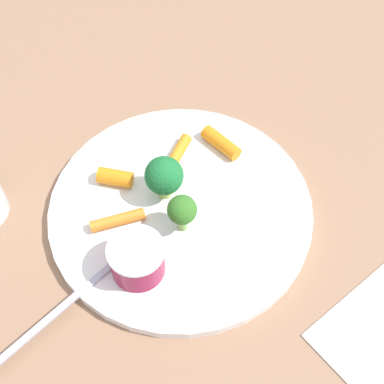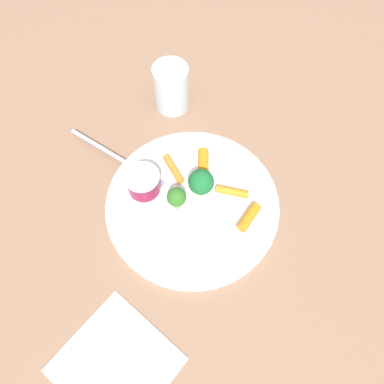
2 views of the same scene
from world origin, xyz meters
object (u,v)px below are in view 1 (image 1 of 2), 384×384
(broccoli_floret_0, at_px, (164,176))
(fork, at_px, (66,304))
(sauce_cup, at_px, (137,259))
(carrot_stick_3, at_px, (177,154))
(carrot_stick_2, at_px, (221,143))
(carrot_stick_1, at_px, (115,177))
(carrot_stick_0, at_px, (118,220))
(plate, at_px, (181,210))
(broccoli_floret_1, at_px, (182,211))

(broccoli_floret_0, xyz_separation_m, fork, (0.07, -0.13, -0.03))
(sauce_cup, distance_m, carrot_stick_3, 0.14)
(sauce_cup, relative_size, carrot_stick_2, 1.14)
(sauce_cup, distance_m, carrot_stick_1, 0.11)
(carrot_stick_0, bearing_deg, broccoli_floret_0, 101.27)
(plate, distance_m, carrot_stick_0, 0.07)
(carrot_stick_0, bearing_deg, carrot_stick_1, 160.43)
(broccoli_floret_1, relative_size, carrot_stick_1, 1.31)
(carrot_stick_2, distance_m, fork, 0.24)
(carrot_stick_2, bearing_deg, broccoli_floret_1, -48.18)
(plate, xyz_separation_m, carrot_stick_2, (-0.05, 0.07, 0.01))
(broccoli_floret_0, relative_size, carrot_stick_3, 1.03)
(plate, height_order, sauce_cup, sauce_cup)
(sauce_cup, distance_m, broccoli_floret_1, 0.06)
(broccoli_floret_0, distance_m, fork, 0.16)
(sauce_cup, bearing_deg, broccoli_floret_0, 138.60)
(sauce_cup, height_order, carrot_stick_1, sauce_cup)
(sauce_cup, xyz_separation_m, carrot_stick_3, (-0.11, 0.09, -0.01))
(broccoli_floret_0, height_order, carrot_stick_1, broccoli_floret_0)
(carrot_stick_2, relative_size, fork, 0.26)
(carrot_stick_2, relative_size, carrot_stick_3, 0.93)
(carrot_stick_0, relative_size, carrot_stick_1, 1.53)
(plate, height_order, carrot_stick_2, carrot_stick_2)
(broccoli_floret_1, bearing_deg, carrot_stick_2, 131.82)
(sauce_cup, distance_m, fork, 0.08)
(fork, bearing_deg, carrot_stick_0, 128.53)
(plate, relative_size, sauce_cup, 5.02)
(fork, bearing_deg, carrot_stick_3, 123.55)
(carrot_stick_1, relative_size, carrot_stick_3, 0.71)
(carrot_stick_3, bearing_deg, carrot_stick_1, -89.00)
(broccoli_floret_1, distance_m, carrot_stick_3, 0.09)
(plate, bearing_deg, carrot_stick_2, 124.72)
(broccoli_floret_0, distance_m, carrot_stick_1, 0.06)
(plate, bearing_deg, broccoli_floret_0, -161.98)
(carrot_stick_1, distance_m, fork, 0.14)
(broccoli_floret_1, bearing_deg, fork, -78.37)
(broccoli_floret_1, bearing_deg, broccoli_floret_0, 178.01)
(sauce_cup, height_order, fork, sauce_cup)
(carrot_stick_2, bearing_deg, carrot_stick_1, -93.38)
(carrot_stick_2, bearing_deg, sauce_cup, -55.47)
(sauce_cup, relative_size, carrot_stick_3, 1.06)
(plate, xyz_separation_m, sauce_cup, (0.05, -0.07, 0.03))
(broccoli_floret_0, height_order, broccoli_floret_1, broccoli_floret_0)
(plate, bearing_deg, carrot_stick_3, 157.47)
(sauce_cup, distance_m, carrot_stick_0, 0.06)
(carrot_stick_1, bearing_deg, carrot_stick_2, 86.62)
(carrot_stick_1, xyz_separation_m, carrot_stick_3, (-0.00, 0.07, -0.00))
(carrot_stick_3, height_order, fork, carrot_stick_3)
(fork, bearing_deg, broccoli_floret_1, 101.63)
(broccoli_floret_0, height_order, carrot_stick_3, broccoli_floret_0)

